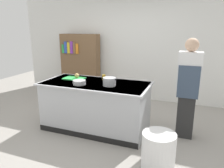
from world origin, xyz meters
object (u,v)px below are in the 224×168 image
(onion, at_px, (77,76))
(trash_bin, at_px, (158,151))
(mixing_bowl, at_px, (79,82))
(juice_cup, at_px, (104,77))
(bookshelf, at_px, (80,65))
(stock_pot, at_px, (109,82))
(person_chef, at_px, (188,87))

(onion, distance_m, trash_bin, 2.14)
(mixing_bowl, bearing_deg, juice_cup, 60.99)
(mixing_bowl, relative_size, trash_bin, 0.43)
(juice_cup, bearing_deg, bookshelf, 131.89)
(stock_pot, distance_m, juice_cup, 0.44)
(onion, height_order, mixing_bowl, onion)
(trash_bin, height_order, person_chef, person_chef)
(trash_bin, xyz_separation_m, person_chef, (0.28, 1.08, 0.65))
(juice_cup, xyz_separation_m, trash_bin, (1.26, -1.08, -0.69))
(mixing_bowl, relative_size, person_chef, 0.13)
(stock_pot, xyz_separation_m, mixing_bowl, (-0.52, -0.12, -0.03))
(juice_cup, height_order, person_chef, person_chef)
(stock_pot, bearing_deg, onion, 163.26)
(onion, height_order, stock_pot, stock_pot)
(stock_pot, distance_m, bookshelf, 2.50)
(onion, height_order, person_chef, person_chef)
(mixing_bowl, distance_m, bookshelf, 2.30)
(juice_cup, relative_size, bookshelf, 0.06)
(juice_cup, height_order, bookshelf, bookshelf)
(stock_pot, relative_size, bookshelf, 0.17)
(stock_pot, height_order, juice_cup, stock_pot)
(mixing_bowl, xyz_separation_m, trash_bin, (1.52, -0.60, -0.68))
(juice_cup, bearing_deg, onion, -166.73)
(onion, relative_size, trash_bin, 0.17)
(mixing_bowl, bearing_deg, onion, 125.64)
(stock_pot, bearing_deg, juice_cup, 125.76)
(trash_bin, height_order, bookshelf, bookshelf)
(trash_bin, relative_size, person_chef, 0.31)
(person_chef, distance_m, bookshelf, 3.29)
(mixing_bowl, xyz_separation_m, bookshelf, (-1.11, 2.01, -0.09))
(bookshelf, bearing_deg, onion, -62.72)
(trash_bin, relative_size, bookshelf, 0.31)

